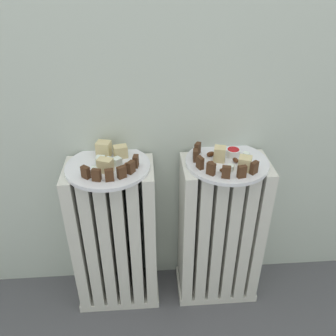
# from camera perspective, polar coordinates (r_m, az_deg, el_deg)

# --- Properties ---
(radiator_left) EXTENTS (0.30, 0.18, 0.59)m
(radiator_left) POSITION_cam_1_polar(r_m,az_deg,el_deg) (1.33, -8.49, -11.13)
(radiator_left) COLOR silver
(radiator_left) RESTS_ON ground_plane
(radiator_right) EXTENTS (0.30, 0.18, 0.59)m
(radiator_right) POSITION_cam_1_polar(r_m,az_deg,el_deg) (1.35, 8.34, -10.31)
(radiator_right) COLOR silver
(radiator_right) RESTS_ON ground_plane
(plate_left) EXTENTS (0.27, 0.27, 0.01)m
(plate_left) POSITION_cam_1_polar(r_m,az_deg,el_deg) (1.14, -9.68, 0.23)
(plate_left) COLOR white
(plate_left) RESTS_ON radiator_left
(plate_right) EXTENTS (0.27, 0.27, 0.01)m
(plate_right) POSITION_cam_1_polar(r_m,az_deg,el_deg) (1.17, 9.48, 0.95)
(plate_right) COLOR white
(plate_right) RESTS_ON radiator_right
(dark_cake_slice_left_0) EXTENTS (0.03, 0.03, 0.04)m
(dark_cake_slice_left_0) POSITION_cam_1_polar(r_m,az_deg,el_deg) (1.08, -13.16, -0.68)
(dark_cake_slice_left_0) COLOR #472B19
(dark_cake_slice_left_0) RESTS_ON plate_left
(dark_cake_slice_left_1) EXTENTS (0.03, 0.02, 0.04)m
(dark_cake_slice_left_1) POSITION_cam_1_polar(r_m,az_deg,el_deg) (1.06, -11.49, -1.13)
(dark_cake_slice_left_1) COLOR #472B19
(dark_cake_slice_left_1) RESTS_ON plate_left
(dark_cake_slice_left_2) EXTENTS (0.03, 0.02, 0.04)m
(dark_cake_slice_left_2) POSITION_cam_1_polar(r_m,az_deg,el_deg) (1.05, -9.46, -1.13)
(dark_cake_slice_left_2) COLOR #472B19
(dark_cake_slice_left_2) RESTS_ON plate_left
(dark_cake_slice_left_3) EXTENTS (0.03, 0.03, 0.04)m
(dark_cake_slice_left_3) POSITION_cam_1_polar(r_m,az_deg,el_deg) (1.06, -7.50, -0.68)
(dark_cake_slice_left_3) COLOR #472B19
(dark_cake_slice_left_3) RESTS_ON plate_left
(dark_cake_slice_left_4) EXTENTS (0.03, 0.03, 0.04)m
(dark_cake_slice_left_4) POSITION_cam_1_polar(r_m,az_deg,el_deg) (1.08, -6.00, 0.12)
(dark_cake_slice_left_4) COLOR #472B19
(dark_cake_slice_left_4) RESTS_ON plate_left
(dark_cake_slice_left_5) EXTENTS (0.02, 0.03, 0.04)m
(dark_cake_slice_left_5) POSITION_cam_1_polar(r_m,az_deg,el_deg) (1.11, -5.24, 1.09)
(dark_cake_slice_left_5) COLOR #472B19
(dark_cake_slice_left_5) RESTS_ON plate_left
(marble_cake_slice_left_0) EXTENTS (0.05, 0.04, 0.04)m
(marble_cake_slice_left_0) POSITION_cam_1_polar(r_m,az_deg,el_deg) (1.10, -10.08, 0.43)
(marble_cake_slice_left_0) COLOR beige
(marble_cake_slice_left_0) RESTS_ON plate_left
(marble_cake_slice_left_1) EXTENTS (0.05, 0.05, 0.05)m
(marble_cake_slice_left_1) POSITION_cam_1_polar(r_m,az_deg,el_deg) (1.18, -10.32, 3.04)
(marble_cake_slice_left_1) COLOR beige
(marble_cake_slice_left_1) RESTS_ON plate_left
(marble_cake_slice_left_2) EXTENTS (0.05, 0.04, 0.04)m
(marble_cake_slice_left_2) POSITION_cam_1_polar(r_m,az_deg,el_deg) (1.17, -7.67, 2.65)
(marble_cake_slice_left_2) COLOR beige
(marble_cake_slice_left_2) RESTS_ON plate_left
(turkish_delight_left_0) EXTENTS (0.03, 0.03, 0.02)m
(turkish_delight_left_0) POSITION_cam_1_polar(r_m,az_deg,el_deg) (1.14, -9.57, 1.16)
(turkish_delight_left_0) COLOR white
(turkish_delight_left_0) RESTS_ON plate_left
(turkish_delight_left_1) EXTENTS (0.03, 0.03, 0.02)m
(turkish_delight_left_1) POSITION_cam_1_polar(r_m,az_deg,el_deg) (1.13, -8.23, 1.07)
(turkish_delight_left_1) COLOR white
(turkish_delight_left_1) RESTS_ON plate_left
(turkish_delight_left_2) EXTENTS (0.02, 0.02, 0.02)m
(turkish_delight_left_2) POSITION_cam_1_polar(r_m,az_deg,el_deg) (1.10, -11.71, -0.32)
(turkish_delight_left_2) COLOR white
(turkish_delight_left_2) RESTS_ON plate_left
(turkish_delight_left_3) EXTENTS (0.03, 0.03, 0.03)m
(turkish_delight_left_3) POSITION_cam_1_polar(r_m,az_deg,el_deg) (1.15, -10.87, 1.24)
(turkish_delight_left_3) COLOR white
(turkish_delight_left_3) RESTS_ON plate_left
(medjool_date_left_0) EXTENTS (0.02, 0.03, 0.02)m
(medjool_date_left_0) POSITION_cam_1_polar(r_m,az_deg,el_deg) (1.12, -6.62, 0.45)
(medjool_date_left_0) COLOR #4C2814
(medjool_date_left_0) RESTS_ON plate_left
(medjool_date_left_1) EXTENTS (0.03, 0.03, 0.02)m
(medjool_date_left_1) POSITION_cam_1_polar(r_m,az_deg,el_deg) (1.10, -7.58, -0.19)
(medjool_date_left_1) COLOR #4C2814
(medjool_date_left_1) RESTS_ON plate_left
(dark_cake_slice_right_0) EXTENTS (0.03, 0.03, 0.04)m
(dark_cake_slice_right_0) POSITION_cam_1_polar(r_m,az_deg,el_deg) (1.18, 4.79, 3.15)
(dark_cake_slice_right_0) COLOR #472B19
(dark_cake_slice_right_0) RESTS_ON plate_right
(dark_cake_slice_right_1) EXTENTS (0.02, 0.03, 0.04)m
(dark_cake_slice_right_1) POSITION_cam_1_polar(r_m,az_deg,el_deg) (1.14, 4.44, 2.04)
(dark_cake_slice_right_1) COLOR #472B19
(dark_cake_slice_right_1) RESTS_ON plate_right
(dark_cake_slice_right_2) EXTENTS (0.02, 0.03, 0.04)m
(dark_cake_slice_right_2) POSITION_cam_1_polar(r_m,az_deg,el_deg) (1.10, 5.19, 0.86)
(dark_cake_slice_right_2) COLOR #472B19
(dark_cake_slice_right_2) RESTS_ON plate_right
(dark_cake_slice_right_3) EXTENTS (0.03, 0.03, 0.04)m
(dark_cake_slice_right_3) POSITION_cam_1_polar(r_m,az_deg,el_deg) (1.08, 6.95, -0.12)
(dark_cake_slice_right_3) COLOR #472B19
(dark_cake_slice_right_3) RESTS_ON plate_right
(dark_cake_slice_right_4) EXTENTS (0.03, 0.02, 0.04)m
(dark_cake_slice_right_4) POSITION_cam_1_polar(r_m,az_deg,el_deg) (1.07, 9.37, -0.66)
(dark_cake_slice_right_4) COLOR #472B19
(dark_cake_slice_right_4) RESTS_ON plate_right
(dark_cake_slice_right_5) EXTENTS (0.03, 0.02, 0.04)m
(dark_cake_slice_right_5) POSITION_cam_1_polar(r_m,az_deg,el_deg) (1.08, 11.84, -0.59)
(dark_cake_slice_right_5) COLOR #472B19
(dark_cake_slice_right_5) RESTS_ON plate_right
(dark_cake_slice_right_6) EXTENTS (0.03, 0.03, 0.04)m
(dark_cake_slice_right_6) POSITION_cam_1_polar(r_m,az_deg,el_deg) (1.10, 13.73, 0.05)
(dark_cake_slice_right_6) COLOR #472B19
(dark_cake_slice_right_6) RESTS_ON plate_right
(marble_cake_slice_right_0) EXTENTS (0.05, 0.05, 0.04)m
(marble_cake_slice_right_0) POSITION_cam_1_polar(r_m,az_deg,el_deg) (1.12, 12.30, 0.74)
(marble_cake_slice_right_0) COLOR beige
(marble_cake_slice_right_0) RESTS_ON plate_right
(marble_cake_slice_right_1) EXTENTS (0.04, 0.04, 0.05)m
(marble_cake_slice_right_1) POSITION_cam_1_polar(r_m,az_deg,el_deg) (1.15, 8.34, 2.26)
(marble_cake_slice_right_1) COLOR beige
(marble_cake_slice_right_1) RESTS_ON plate_right
(turkish_delight_right_0) EXTENTS (0.03, 0.03, 0.02)m
(turkish_delight_right_0) POSITION_cam_1_polar(r_m,az_deg,el_deg) (1.11, 10.05, 0.01)
(turkish_delight_right_0) COLOR white
(turkish_delight_right_0) RESTS_ON plate_right
(turkish_delight_right_1) EXTENTS (0.03, 0.03, 0.02)m
(turkish_delight_right_1) POSITION_cam_1_polar(r_m,az_deg,el_deg) (1.19, 12.45, 2.06)
(turkish_delight_right_1) COLOR white
(turkish_delight_right_1) RESTS_ON plate_right
(medjool_date_right_0) EXTENTS (0.02, 0.03, 0.01)m
(medjool_date_right_0) POSITION_cam_1_polar(r_m,az_deg,el_deg) (1.13, 7.04, 0.70)
(medjool_date_right_0) COLOR #4C2814
(medjool_date_right_0) RESTS_ON plate_right
(medjool_date_right_1) EXTENTS (0.03, 0.02, 0.01)m
(medjool_date_right_1) POSITION_cam_1_polar(r_m,az_deg,el_deg) (1.10, 9.03, -0.38)
(medjool_date_right_1) COLOR #4C2814
(medjool_date_right_1) RESTS_ON plate_right
(medjool_date_right_2) EXTENTS (0.02, 0.03, 0.01)m
(medjool_date_right_2) POSITION_cam_1_polar(r_m,az_deg,el_deg) (1.16, 10.86, 1.24)
(medjool_date_right_2) COLOR #4C2814
(medjool_date_right_2) RESTS_ON plate_right
(medjool_date_right_3) EXTENTS (0.03, 0.02, 0.02)m
(medjool_date_right_3) POSITION_cam_1_polar(r_m,az_deg,el_deg) (1.18, 6.91, 2.26)
(medjool_date_right_3) COLOR #4C2814
(medjool_date_right_3) RESTS_ON plate_right
(jam_bowl_right) EXTENTS (0.05, 0.05, 0.02)m
(jam_bowl_right) POSITION_cam_1_polar(r_m,az_deg,el_deg) (1.19, 10.46, 2.53)
(jam_bowl_right) COLOR white
(jam_bowl_right) RESTS_ON plate_right
(fork) EXTENTS (0.04, 0.10, 0.00)m
(fork) POSITION_cam_1_polar(r_m,az_deg,el_deg) (1.11, -11.27, -0.50)
(fork) COLOR silver
(fork) RESTS_ON plate_left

